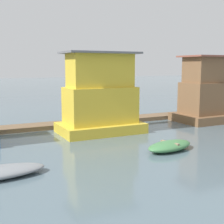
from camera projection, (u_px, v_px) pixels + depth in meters
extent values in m
plane|color=slate|center=(105.00, 131.00, 21.03)|extent=(200.00, 200.00, 0.00)
cube|color=brown|center=(91.00, 122.00, 23.33)|extent=(33.80, 1.67, 0.30)
cube|color=gold|center=(100.00, 128.00, 20.39)|extent=(5.32, 3.31, 0.64)
cube|color=gold|center=(100.00, 105.00, 20.18)|extent=(4.44, 2.43, 2.33)
cube|color=gold|center=(100.00, 71.00, 19.85)|extent=(3.99, 1.97, 2.11)
cube|color=slate|center=(100.00, 53.00, 19.69)|extent=(4.74, 2.73, 0.12)
cube|color=brown|center=(210.00, 117.00, 24.82)|extent=(5.58, 3.57, 0.62)
cube|color=brown|center=(211.00, 98.00, 24.60)|extent=(4.56, 2.55, 2.42)
cube|color=brown|center=(212.00, 70.00, 24.28)|extent=(4.18, 2.17, 1.94)
cube|color=brown|center=(213.00, 57.00, 24.13)|extent=(4.86, 2.85, 0.12)
ellipsoid|color=#47844C|center=(170.00, 146.00, 16.03)|extent=(3.09, 1.94, 0.49)
cube|color=#997F60|center=(170.00, 143.00, 16.00)|extent=(0.41, 1.13, 0.08)
cylinder|color=#846B4C|center=(104.00, 113.00, 22.51)|extent=(0.23, 0.23, 1.95)
cylinder|color=#846B4C|center=(117.00, 115.00, 23.02)|extent=(0.27, 0.27, 1.47)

